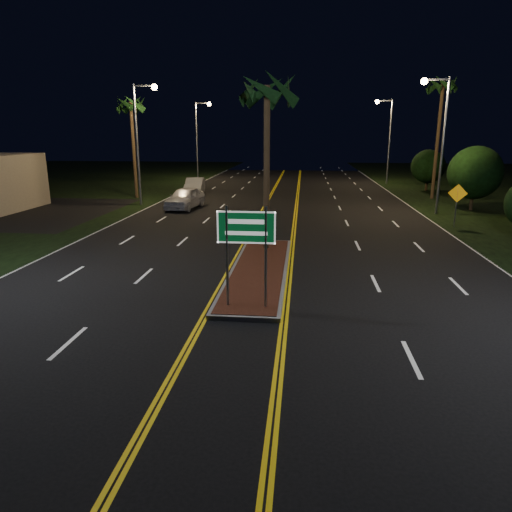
# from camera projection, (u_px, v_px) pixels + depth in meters

# --- Properties ---
(ground) EXTENTS (120.00, 120.00, 0.00)m
(ground) POSITION_uv_depth(u_px,v_px,m) (234.00, 351.00, 11.85)
(ground) COLOR black
(ground) RESTS_ON ground
(median_island) EXTENTS (2.25, 10.25, 0.17)m
(median_island) POSITION_uv_depth(u_px,v_px,m) (259.00, 270.00, 18.55)
(median_island) COLOR gray
(median_island) RESTS_ON ground
(highway_sign) EXTENTS (1.80, 0.08, 3.20)m
(highway_sign) POSITION_uv_depth(u_px,v_px,m) (246.00, 237.00, 13.91)
(highway_sign) COLOR gray
(highway_sign) RESTS_ON ground
(streetlight_left_mid) EXTENTS (1.91, 0.44, 9.00)m
(streetlight_left_mid) POSITION_uv_depth(u_px,v_px,m) (141.00, 131.00, 34.47)
(streetlight_left_mid) COLOR gray
(streetlight_left_mid) RESTS_ON ground
(streetlight_left_far) EXTENTS (1.91, 0.44, 9.00)m
(streetlight_left_far) POSITION_uv_depth(u_px,v_px,m) (200.00, 132.00, 53.68)
(streetlight_left_far) COLOR gray
(streetlight_left_far) RESTS_ON ground
(streetlight_right_mid) EXTENTS (1.91, 0.44, 9.00)m
(streetlight_right_mid) POSITION_uv_depth(u_px,v_px,m) (439.00, 130.00, 30.46)
(streetlight_right_mid) COLOR gray
(streetlight_right_mid) RESTS_ON ground
(streetlight_right_far) EXTENTS (1.91, 0.44, 9.00)m
(streetlight_right_far) POSITION_uv_depth(u_px,v_px,m) (387.00, 131.00, 49.67)
(streetlight_right_far) COLOR gray
(streetlight_right_far) RESTS_ON ground
(palm_median) EXTENTS (2.40, 2.40, 8.30)m
(palm_median) POSITION_uv_depth(u_px,v_px,m) (267.00, 91.00, 20.04)
(palm_median) COLOR #382819
(palm_median) RESTS_ON ground
(palm_left_far) EXTENTS (2.40, 2.40, 8.80)m
(palm_left_far) POSITION_uv_depth(u_px,v_px,m) (131.00, 105.00, 37.99)
(palm_left_far) COLOR #382819
(palm_left_far) RESTS_ON ground
(palm_right_far) EXTENTS (2.40, 2.40, 10.30)m
(palm_right_far) POSITION_uv_depth(u_px,v_px,m) (443.00, 86.00, 37.02)
(palm_right_far) COLOR #382819
(palm_right_far) RESTS_ON ground
(shrub_mid) EXTENTS (3.78, 3.78, 4.62)m
(shrub_mid) POSITION_uv_depth(u_px,v_px,m) (475.00, 173.00, 32.81)
(shrub_mid) COLOR #382819
(shrub_mid) RESTS_ON ground
(shrub_far) EXTENTS (3.24, 3.24, 3.96)m
(shrub_far) POSITION_uv_depth(u_px,v_px,m) (428.00, 166.00, 44.46)
(shrub_far) COLOR #382819
(shrub_far) RESTS_ON ground
(car_near) EXTENTS (3.05, 5.80, 1.85)m
(car_near) POSITION_uv_depth(u_px,v_px,m) (185.00, 196.00, 34.07)
(car_near) COLOR silver
(car_near) RESTS_ON ground
(car_far) EXTENTS (2.84, 5.41, 1.73)m
(car_far) POSITION_uv_depth(u_px,v_px,m) (195.00, 185.00, 42.28)
(car_far) COLOR #B6B9C1
(car_far) RESTS_ON ground
(warning_sign) EXTENTS (1.04, 0.36, 2.58)m
(warning_sign) POSITION_uv_depth(u_px,v_px,m) (457.00, 199.00, 27.01)
(warning_sign) COLOR gray
(warning_sign) RESTS_ON ground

